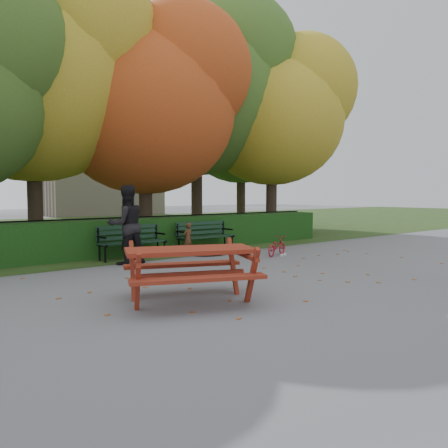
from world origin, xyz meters
TOP-DOWN VIEW (x-y plane):
  - ground at (0.00, 0.00)m, footprint 90.00×90.00m
  - grass_strip at (0.00, 14.00)m, footprint 90.00×90.00m
  - building_right at (8.00, 28.00)m, footprint 9.00×6.00m
  - hedge at (0.00, 4.50)m, footprint 13.00×0.90m
  - iron_fence at (0.00, 5.30)m, footprint 14.00×0.04m
  - tree_b at (-2.44, 6.75)m, footprint 6.72×6.40m
  - tree_c at (0.83, 5.96)m, footprint 6.30×6.00m
  - tree_d at (3.88, 7.23)m, footprint 7.14×6.80m
  - tree_e at (6.52, 5.77)m, footprint 6.09×5.80m
  - tree_g at (8.33, 9.76)m, footprint 6.30×6.00m
  - bench_left at (-1.30, 3.70)m, footprint 1.80×0.57m
  - bench_right at (1.10, 3.70)m, footprint 1.80×0.57m
  - picnic_table at (-2.69, -1.13)m, footprint 2.47×2.26m
  - leaf_pile at (0.80, 2.97)m, footprint 1.39×1.13m
  - leaf_scatter at (0.00, 0.30)m, footprint 9.00×5.70m
  - child at (0.17, 3.20)m, footprint 0.38×0.29m
  - adult at (-1.82, 2.90)m, footprint 0.99×0.80m
  - bicycle at (2.09, 1.64)m, footprint 1.08×0.67m

SIDE VIEW (x-z plane):
  - ground at x=0.00m, z-range 0.00..0.00m
  - grass_strip at x=0.00m, z-range 0.01..0.01m
  - leaf_scatter at x=0.00m, z-range 0.00..0.01m
  - leaf_pile at x=0.80m, z-range 0.00..0.08m
  - bicycle at x=2.09m, z-range 0.00..0.54m
  - child at x=0.17m, z-range 0.00..0.92m
  - hedge at x=0.00m, z-range 0.00..1.00m
  - bench_left at x=-1.30m, z-range 0.08..0.96m
  - bench_right at x=1.10m, z-range 0.08..0.96m
  - iron_fence at x=0.00m, z-range 0.03..1.05m
  - picnic_table at x=-2.69m, z-range 0.18..1.15m
  - adult at x=-1.82m, z-range 0.00..1.93m
  - tree_c at x=0.83m, z-range 0.82..8.82m
  - tree_e at x=6.52m, z-range 1.01..9.16m
  - tree_g at x=8.33m, z-range 1.10..9.65m
  - tree_b at x=-2.44m, z-range 1.01..9.80m
  - tree_d at x=3.88m, z-range 1.19..10.77m
  - building_right at x=8.00m, z-range 0.00..12.00m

